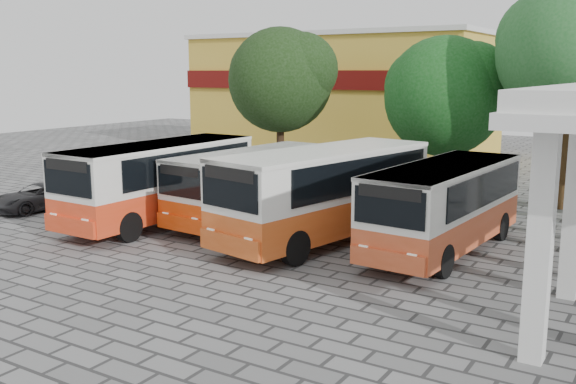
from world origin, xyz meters
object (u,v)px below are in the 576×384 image
Objects in this scene: bus_centre_right at (325,188)px; parked_car at (40,197)px; bus_far_left at (160,177)px; bus_far_right at (445,202)px; bus_centre_left at (252,181)px.

parked_car is at bearing -160.75° from bus_centre_right.
bus_centre_right is (6.67, 0.94, 0.06)m from bus_far_left.
bus_centre_right reaches higher than bus_far_right.
bus_far_right is 2.03× the size of parked_car.
bus_centre_left is at bearing 34.91° from bus_far_left.
bus_centre_right is at bearing -10.52° from bus_centre_left.
bus_far_left reaches higher than bus_far_right.
bus_centre_right is 12.83m from parked_car.
bus_centre_right reaches higher than parked_car.
bus_far_right is (3.89, 0.81, -0.19)m from bus_centre_right.
parked_car is (-5.96, -0.94, -1.22)m from bus_far_left.
parked_car is (-8.88, -2.90, -1.04)m from bus_centre_left.
bus_centre_left is (2.92, 1.97, -0.18)m from bus_far_left.
bus_far_left reaches higher than parked_car.
bus_centre_right is at bearing 14.84° from parked_car.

